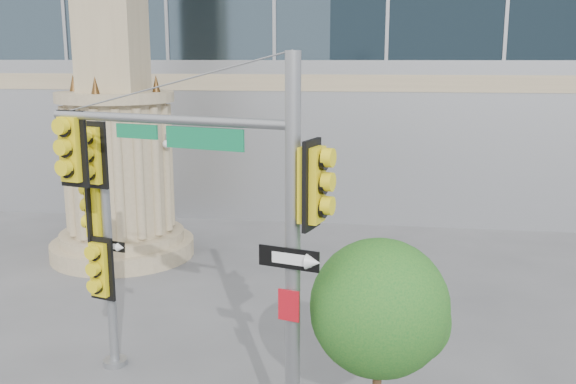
# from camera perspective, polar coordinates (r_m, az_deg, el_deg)

# --- Properties ---
(monument) EXTENTS (4.40, 4.40, 16.60)m
(monument) POSITION_cam_1_polar(r_m,az_deg,el_deg) (20.01, -15.22, 9.80)
(monument) COLOR tan
(monument) RESTS_ON ground
(main_signal_pole) EXTENTS (4.69, 1.71, 6.21)m
(main_signal_pole) POSITION_cam_1_polar(r_m,az_deg,el_deg) (9.78, -5.59, -1.55)
(main_signal_pole) COLOR slate
(main_signal_pole) RESTS_ON ground
(secondary_signal_pole) EXTENTS (0.87, 0.79, 5.03)m
(secondary_signal_pole) POSITION_cam_1_polar(r_m,az_deg,el_deg) (12.85, -16.31, -2.81)
(secondary_signal_pole) COLOR slate
(secondary_signal_pole) RESTS_ON ground
(street_tree) EXTENTS (2.20, 2.15, 3.43)m
(street_tree) POSITION_cam_1_polar(r_m,az_deg,el_deg) (10.13, 8.34, -10.62)
(street_tree) COLOR tan
(street_tree) RESTS_ON ground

